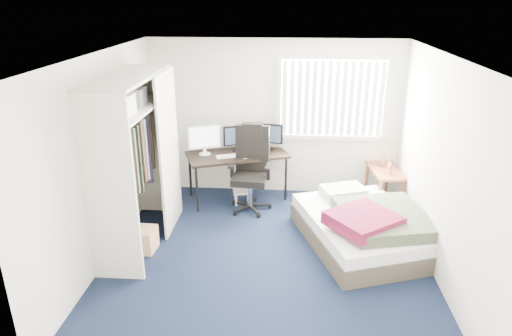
{
  "coord_description": "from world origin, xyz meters",
  "views": [
    {
      "loc": [
        0.24,
        -5.02,
        3.13
      ],
      "look_at": [
        -0.17,
        0.4,
        1.04
      ],
      "focal_mm": 32.0,
      "sensor_mm": 36.0,
      "label": 1
    }
  ],
  "objects_px": {
    "desk": "(237,152)",
    "office_chair": "(251,177)",
    "nightstand": "(385,173)",
    "bed": "(365,226)"
  },
  "relations": [
    {
      "from": "office_chair",
      "to": "nightstand",
      "type": "xyz_separation_m",
      "value": [
        2.07,
        0.3,
        0.0
      ]
    },
    {
      "from": "bed",
      "to": "desk",
      "type": "bearing_deg",
      "value": 143.47
    },
    {
      "from": "office_chair",
      "to": "bed",
      "type": "bearing_deg",
      "value": -32.68
    },
    {
      "from": "desk",
      "to": "office_chair",
      "type": "xyz_separation_m",
      "value": [
        0.25,
        -0.34,
        -0.29
      ]
    },
    {
      "from": "office_chair",
      "to": "bed",
      "type": "distance_m",
      "value": 1.91
    },
    {
      "from": "bed",
      "to": "office_chair",
      "type": "bearing_deg",
      "value": 147.32
    },
    {
      "from": "desk",
      "to": "nightstand",
      "type": "xyz_separation_m",
      "value": [
        2.32,
        -0.04,
        -0.29
      ]
    },
    {
      "from": "desk",
      "to": "office_chair",
      "type": "bearing_deg",
      "value": -53.85
    },
    {
      "from": "office_chair",
      "to": "bed",
      "type": "relative_size",
      "value": 0.6
    },
    {
      "from": "office_chair",
      "to": "bed",
      "type": "xyz_separation_m",
      "value": [
        1.59,
        -1.02,
        -0.24
      ]
    }
  ]
}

